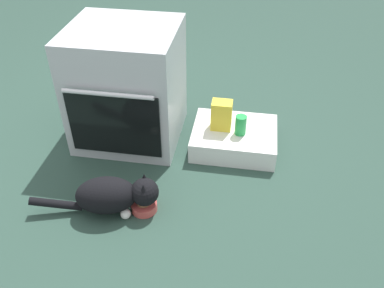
% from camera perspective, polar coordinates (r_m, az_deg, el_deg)
% --- Properties ---
extents(ground, '(8.00, 8.00, 0.00)m').
position_cam_1_polar(ground, '(2.39, -10.77, -3.80)').
color(ground, '#284238').
extents(oven, '(0.62, 0.61, 0.71)m').
position_cam_1_polar(oven, '(2.47, -8.96, 8.04)').
color(oven, '#B7BABF').
rests_on(oven, ground).
extents(pantry_cabinet, '(0.50, 0.41, 0.13)m').
position_cam_1_polar(pantry_cabinet, '(2.50, 5.91, 0.83)').
color(pantry_cabinet, white).
rests_on(pantry_cabinet, ground).
extents(food_bowl, '(0.13, 0.13, 0.08)m').
position_cam_1_polar(food_bowl, '(2.13, -6.72, -8.52)').
color(food_bowl, '#C64C47').
rests_on(food_bowl, ground).
extents(cat, '(0.65, 0.25, 0.21)m').
position_cam_1_polar(cat, '(2.09, -10.95, -7.00)').
color(cat, black).
rests_on(cat, ground).
extents(soda_can, '(0.07, 0.07, 0.12)m').
position_cam_1_polar(soda_can, '(2.40, 6.83, 2.64)').
color(soda_can, green).
rests_on(soda_can, pantry_cabinet).
extents(snack_bag, '(0.12, 0.09, 0.18)m').
position_cam_1_polar(snack_bag, '(2.42, 4.15, 4.05)').
color(snack_bag, yellow).
rests_on(snack_bag, pantry_cabinet).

